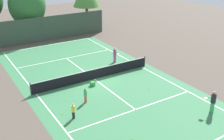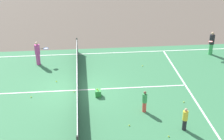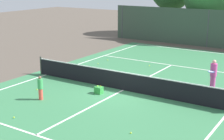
% 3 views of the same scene
% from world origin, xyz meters
% --- Properties ---
extents(ground_plane, '(80.00, 80.00, 0.00)m').
position_xyz_m(ground_plane, '(0.00, 0.00, 0.00)').
color(ground_plane, brown).
extents(court_surface, '(13.00, 25.00, 0.01)m').
position_xyz_m(court_surface, '(0.00, 0.00, 0.00)').
color(court_surface, '#387A4C').
rests_on(court_surface, ground_plane).
extents(tennis_net, '(11.90, 0.10, 1.10)m').
position_xyz_m(tennis_net, '(0.00, 0.00, 0.51)').
color(tennis_net, '#333833').
rests_on(tennis_net, ground_plane).
extents(player_0, '(0.40, 0.92, 1.63)m').
position_xyz_m(player_0, '(3.93, 2.61, 0.84)').
color(player_0, '#D14799').
rests_on(player_0, ground_plane).
extents(player_1, '(0.25, 0.25, 1.19)m').
position_xyz_m(player_1, '(-2.63, -3.41, 0.61)').
color(player_1, '#E54C3F').
rests_on(player_1, ground_plane).
extents(player_2, '(0.91, 0.71, 1.70)m').
position_xyz_m(player_2, '(4.55, -9.62, 0.88)').
color(player_2, '#3FA559').
rests_on(player_2, ground_plane).
extents(player_3, '(0.25, 0.25, 1.17)m').
position_xyz_m(player_3, '(-4.39, -4.99, 0.60)').
color(player_3, '#232328').
rests_on(player_3, ground_plane).
extents(ball_crate, '(0.39, 0.32, 0.43)m').
position_xyz_m(ball_crate, '(-0.78, -1.14, 0.18)').
color(ball_crate, green).
rests_on(ball_crate, ground_plane).
extents(tennis_ball_0, '(0.07, 0.07, 0.07)m').
position_xyz_m(tennis_ball_0, '(2.94, -4.34, 0.03)').
color(tennis_ball_0, '#CCE533').
rests_on(tennis_ball_0, ground_plane).
extents(tennis_ball_2, '(0.07, 0.07, 0.07)m').
position_xyz_m(tennis_ball_2, '(-0.21, 0.21, 0.03)').
color(tennis_ball_2, '#CCE533').
rests_on(tennis_ball_2, ground_plane).
extents(tennis_ball_4, '(0.07, 0.07, 0.07)m').
position_xyz_m(tennis_ball_4, '(-4.89, -4.13, 0.03)').
color(tennis_ball_4, '#CCE533').
rests_on(tennis_ball_4, ground_plane).
extents(tennis_ball_6, '(0.07, 0.07, 0.07)m').
position_xyz_m(tennis_ball_6, '(1.19, 1.29, 0.03)').
color(tennis_ball_6, '#CCE533').
rests_on(tennis_ball_6, ground_plane).
extents(tennis_ball_8, '(0.07, 0.07, 0.07)m').
position_xyz_m(tennis_ball_8, '(-0.59, 2.58, 0.03)').
color(tennis_ball_8, '#CCE533').
rests_on(tennis_ball_8, ground_plane).
extents(tennis_ball_9, '(0.07, 0.07, 0.07)m').
position_xyz_m(tennis_ball_9, '(-3.84, -2.46, 0.03)').
color(tennis_ball_9, '#CCE533').
rests_on(tennis_ball_9, ground_plane).
extents(tennis_ball_10, '(0.07, 0.07, 0.07)m').
position_xyz_m(tennis_ball_10, '(-1.96, -5.72, 0.03)').
color(tennis_ball_10, '#CCE533').
rests_on(tennis_ball_10, ground_plane).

